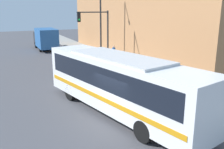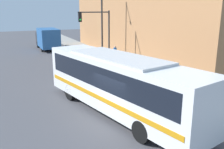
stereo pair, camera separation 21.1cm
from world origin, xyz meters
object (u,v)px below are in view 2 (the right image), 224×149
(parking_meter, at_px, (119,61))
(pedestrian_near_corner, at_px, (115,54))
(city_bus, at_px, (118,81))
(delivery_truck, at_px, (47,38))
(street_lamp, at_px, (99,16))
(fire_hydrant, at_px, (159,85))
(traffic_light_pole, at_px, (99,28))

(parking_meter, distance_m, pedestrian_near_corner, 3.65)
(city_bus, relative_size, parking_meter, 9.73)
(delivery_truck, distance_m, pedestrian_near_corner, 13.34)
(delivery_truck, bearing_deg, pedestrian_near_corner, -68.02)
(delivery_truck, xyz_separation_m, street_lamp, (3.76, -11.01, 3.32))
(fire_hydrant, distance_m, pedestrian_near_corner, 10.16)
(delivery_truck, xyz_separation_m, fire_hydrant, (3.80, -22.44, -1.17))
(city_bus, xyz_separation_m, parking_meter, (4.32, 8.85, -0.95))
(parking_meter, bearing_deg, pedestrian_near_corner, 70.96)
(city_bus, height_order, delivery_truck, city_bus)
(delivery_truck, distance_m, traffic_light_pole, 13.63)
(pedestrian_near_corner, bearing_deg, city_bus, -114.11)
(traffic_light_pole, height_order, parking_meter, traffic_light_pole)
(city_bus, xyz_separation_m, fire_hydrant, (4.32, 2.23, -1.44))
(fire_hydrant, height_order, pedestrian_near_corner, pedestrian_near_corner)
(traffic_light_pole, bearing_deg, parking_meter, -70.22)
(parking_meter, xyz_separation_m, pedestrian_near_corner, (1.19, 3.45, 0.08))
(delivery_truck, relative_size, parking_meter, 5.77)
(delivery_truck, distance_m, street_lamp, 12.10)
(delivery_truck, bearing_deg, street_lamp, -71.16)
(fire_hydrant, xyz_separation_m, pedestrian_near_corner, (1.19, 10.08, 0.57))
(delivery_truck, height_order, parking_meter, delivery_truck)
(fire_hydrant, bearing_deg, parking_meter, 90.00)
(city_bus, bearing_deg, delivery_truck, 75.94)
(fire_hydrant, xyz_separation_m, street_lamp, (-0.04, 11.43, 4.49))
(delivery_truck, bearing_deg, traffic_light_pole, -77.81)
(pedestrian_near_corner, bearing_deg, parking_meter, -109.04)
(fire_hydrant, bearing_deg, pedestrian_near_corner, 83.26)
(traffic_light_pole, distance_m, parking_meter, 4.04)
(city_bus, xyz_separation_m, pedestrian_near_corner, (5.51, 12.30, -0.87))
(fire_hydrant, xyz_separation_m, traffic_light_pole, (-0.96, 9.29, 3.37))
(delivery_truck, xyz_separation_m, parking_meter, (3.80, -15.81, -0.69))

